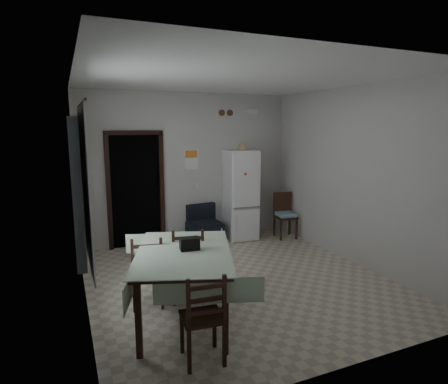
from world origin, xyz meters
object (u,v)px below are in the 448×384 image
object	(u,v)px
dining_chair_near_head	(202,316)
corner_chair	(286,216)
navy_seat	(205,224)
dining_table	(184,286)
fridge	(240,195)
dining_chair_far_left	(147,270)
dining_chair_far_right	(188,263)

from	to	relation	value
dining_chair_near_head	corner_chair	bearing A→B (deg)	-127.43
navy_seat	dining_table	xyz separation A→B (m)	(-1.27, -2.73, 0.06)
navy_seat	corner_chair	bearing A→B (deg)	-19.02
fridge	navy_seat	xyz separation A→B (m)	(-0.77, 0.00, -0.53)
corner_chair	dining_table	distance (m)	3.74
dining_table	dining_chair_near_head	size ratio (longest dim) A/B	1.76
dining_chair_far_left	navy_seat	bearing A→B (deg)	-115.19
dining_chair_far_right	dining_chair_near_head	bearing A→B (deg)	94.40
fridge	dining_chair_far_right	distance (m)	2.89
fridge	navy_seat	distance (m)	0.93
dining_chair_near_head	fridge	bearing A→B (deg)	-115.19
dining_chair_near_head	navy_seat	bearing A→B (deg)	-105.14
corner_chair	dining_chair_far_right	bearing A→B (deg)	-137.23
fridge	dining_table	world-z (taller)	fridge
dining_chair_far_right	dining_chair_near_head	size ratio (longest dim) A/B	1.07
dining_table	dining_chair_near_head	bearing A→B (deg)	-75.91
corner_chair	dining_chair_near_head	distance (m)	4.34
dining_chair_near_head	dining_chair_far_left	bearing A→B (deg)	-74.32
dining_chair_far_right	dining_chair_near_head	distance (m)	1.35
dining_table	dining_chair_far_right	world-z (taller)	dining_chair_far_right
fridge	dining_chair_near_head	distance (m)	4.13
corner_chair	dining_chair_far_left	xyz separation A→B (m)	(-3.20, -1.81, 0.00)
dining_chair_far_right	dining_chair_far_left	bearing A→B (deg)	11.78
navy_seat	dining_table	world-z (taller)	dining_table
dining_table	dining_chair_far_right	bearing A→B (deg)	86.58
corner_chair	dining_chair_far_left	distance (m)	3.68
navy_seat	dining_table	size ratio (longest dim) A/B	0.45
fridge	dining_table	distance (m)	3.44
fridge	dining_table	bearing A→B (deg)	-122.81
dining_table	dining_chair_far_left	world-z (taller)	dining_chair_far_left
navy_seat	dining_table	distance (m)	3.01
dining_table	fridge	bearing A→B (deg)	72.39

